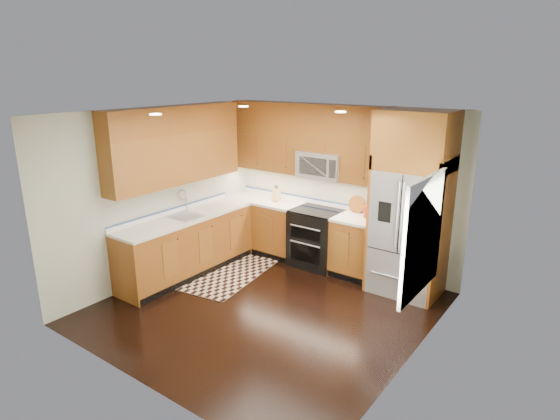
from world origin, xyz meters
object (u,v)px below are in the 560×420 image
Objects in this scene: rug at (226,273)px; utensil_crock at (368,209)px; range at (316,238)px; knife_block at (276,195)px; refrigerator at (411,205)px.

rug is 4.37× the size of utensil_crock.
range is at bearing -170.76° from utensil_crock.
utensil_crock is (1.78, 1.28, 1.07)m from rug.
utensil_crock is (0.83, 0.14, 0.60)m from range.
range is 1.05m from knife_block.
rug is at bearing -93.99° from knife_block.
knife_block is (-0.86, 0.08, 0.58)m from range.
utensil_crock reaches higher than range.
knife_block is at bearing 177.18° from refrigerator.
knife_block is 1.70m from utensil_crock.
refrigerator reaches higher than knife_block.
rug is at bearing -129.81° from range.
refrigerator is at bearing -13.58° from utensil_crock.
utensil_crock is at bearing 9.24° from range.
range is at bearing -5.35° from knife_block.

